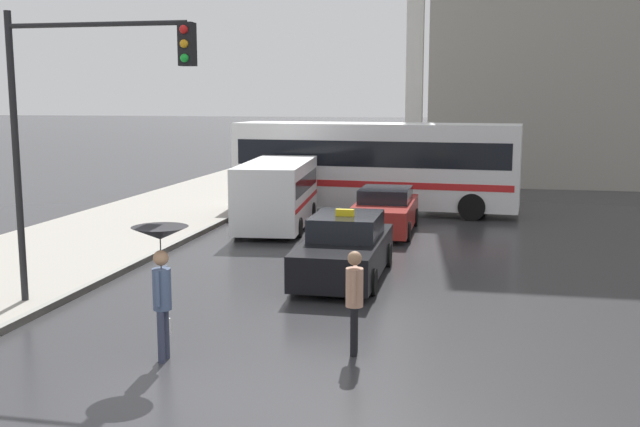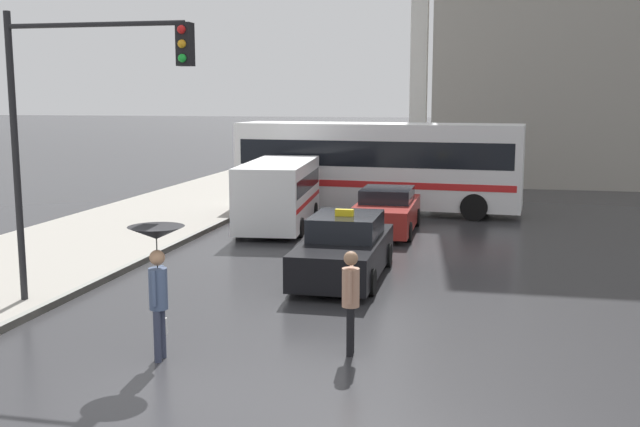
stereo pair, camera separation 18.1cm
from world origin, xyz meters
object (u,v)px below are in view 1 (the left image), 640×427
city_bus (375,163)px  traffic_light (82,105)px  taxi (345,249)px  ambulance_van (277,191)px  sedan_red (385,212)px  pedestrian_with_umbrella (161,258)px  pedestrian_man (354,293)px

city_bus → traffic_light: size_ratio=1.80×
taxi → ambulance_van: size_ratio=0.82×
sedan_red → traffic_light: traffic_light is taller
pedestrian_with_umbrella → pedestrian_man: pedestrian_with_umbrella is taller
pedestrian_with_umbrella → traffic_light: size_ratio=0.38×
taxi → sedan_red: 6.33m
taxi → traffic_light: size_ratio=0.77×
taxi → sedan_red: bearing=-91.8°
city_bus → ambulance_van: bearing=-28.2°
sedan_red → pedestrian_man: 11.69m
ambulance_van → pedestrian_man: (4.49, -11.73, -0.17)m
taxi → traffic_light: bearing=40.5°
sedan_red → pedestrian_with_umbrella: size_ratio=1.99×
sedan_red → ambulance_van: ambulance_van is taller
taxi → sedan_red: (0.19, 6.33, -0.03)m
traffic_light → taxi: bearing=40.5°
taxi → sedan_red: size_ratio=1.04×
pedestrian_man → ambulance_van: bearing=-164.5°
city_bus → pedestrian_with_umbrella: city_bus is taller
taxi → ambulance_van: ambulance_van is taller
city_bus → pedestrian_with_umbrella: bearing=-0.2°
sedan_red → pedestrian_man: bearing=94.4°
pedestrian_with_umbrella → pedestrian_man: (3.04, 0.95, -0.67)m
traffic_light → pedestrian_with_umbrella: bearing=-42.4°
pedestrian_with_umbrella → traffic_light: (-2.60, 2.37, 2.45)m
ambulance_van → traffic_light: size_ratio=0.94×
taxi → pedestrian_with_umbrella: (-1.96, -6.27, 1.03)m
taxi → city_bus: (-0.71, 10.69, 1.16)m
taxi → traffic_light: (-4.56, -3.90, 3.48)m
pedestrian_with_umbrella → traffic_light: traffic_light is taller
taxi → pedestrian_man: size_ratio=2.60×
ambulance_van → pedestrian_man: size_ratio=3.16×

